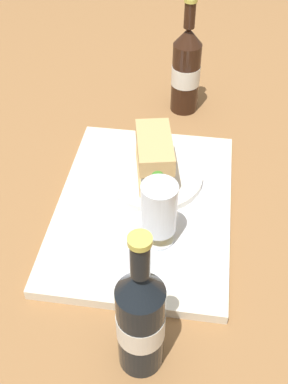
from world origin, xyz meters
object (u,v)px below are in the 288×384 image
beer_glass (159,211)px  plate (154,176)px  sandwich (155,158)px  beer_bottle (141,319)px  second_bottle (186,69)px

beer_glass → plate: bearing=-170.0°
sandwich → beer_bottle: (0.36, 0.03, 0.03)m
sandwich → beer_bottle: bearing=-7.6°
second_bottle → beer_bottle: bearing=-0.7°
beer_bottle → second_bottle: same height
second_bottle → plate: bearing=-7.2°
beer_glass → beer_bottle: bearing=0.3°
beer_glass → second_bottle: 0.43m
sandwich → second_bottle: size_ratio=0.53×
beer_glass → second_bottle: second_bottle is taller
beer_bottle → second_bottle: 0.64m
sandwich → beer_bottle: size_ratio=0.53×
second_bottle → sandwich: bearing=-6.9°
sandwich → beer_glass: beer_glass is taller
plate → beer_bottle: bearing=4.4°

